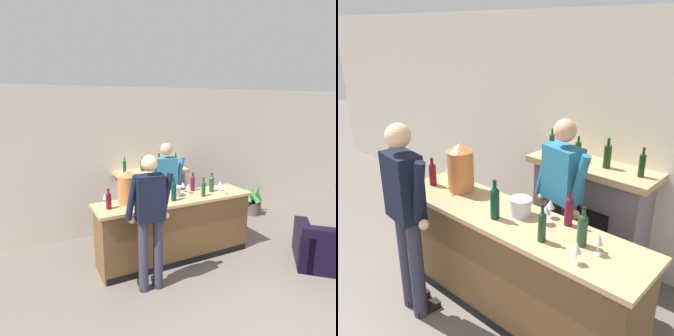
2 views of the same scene
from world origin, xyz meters
TOP-DOWN VIEW (x-y plane):
  - wall_back_panel at (0.00, 3.93)m, footprint 12.00×0.07m
  - bar_counter at (-0.08, 2.48)m, footprint 2.53×0.64m
  - fireplace_stone at (0.03, 3.67)m, footprint 1.39×0.52m
  - person_customer at (-0.76, 1.89)m, footprint 0.66×0.33m
  - person_bartender at (0.05, 3.06)m, footprint 0.65×0.37m
  - copper_dispenser at (-0.83, 2.58)m, footprint 0.27×0.31m
  - ice_bucket_steel at (-0.04, 2.57)m, footprint 0.20×0.20m
  - wine_bottle_burgundy_dark at (-1.14, 2.46)m, footprint 0.08×0.08m
  - wine_bottle_riesling_slim at (0.62, 2.51)m, footprint 0.08×0.08m
  - wine_bottle_cabernet_heavy at (0.37, 2.70)m, footprint 0.07×0.07m
  - wine_bottle_merlot_tall at (-0.16, 2.38)m, footprint 0.08×0.08m
  - wine_bottle_chardonnay_pale at (0.36, 2.36)m, footprint 0.06×0.06m
  - wine_glass_by_dispenser at (0.22, 2.59)m, footprint 0.09×0.09m
  - wine_glass_back_row at (0.18, 2.71)m, footprint 0.08×0.08m
  - wine_glass_mid_counter at (0.71, 2.29)m, footprint 0.07×0.07m
  - wine_glass_near_bucket at (-1.13, 2.67)m, footprint 0.07×0.07m
  - wine_glass_front_left at (0.77, 2.48)m, footprint 0.07×0.07m

SIDE VIEW (x-z plane):
  - bar_counter at x=-0.08m, z-range 0.00..1.02m
  - fireplace_stone at x=0.03m, z-range -0.14..1.38m
  - person_bartender at x=0.05m, z-range 0.10..1.90m
  - person_customer at x=-0.76m, z-range 0.11..1.95m
  - ice_bucket_steel at x=-0.04m, z-range 1.01..1.17m
  - wine_glass_mid_counter at x=0.71m, z-range 1.05..1.21m
  - wine_glass_by_dispenser at x=0.22m, z-range 1.05..1.22m
  - wine_glass_near_bucket at x=-1.13m, z-range 1.05..1.22m
  - wine_glass_front_left at x=0.77m, z-range 1.05..1.22m
  - wine_glass_back_row at x=0.18m, z-range 1.05..1.22m
  - wine_bottle_burgundy_dark at x=-1.14m, z-range 1.00..1.29m
  - wine_bottle_chardonnay_pale at x=0.36m, z-range 1.00..1.30m
  - wine_bottle_cabernet_heavy at x=0.37m, z-range 1.00..1.31m
  - wine_bottle_riesling_slim at x=0.62m, z-range 1.00..1.32m
  - wine_bottle_merlot_tall at x=-0.16m, z-range 0.99..1.35m
  - copper_dispenser at x=-0.83m, z-range 1.01..1.50m
  - wall_back_panel at x=0.00m, z-range 0.00..2.75m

